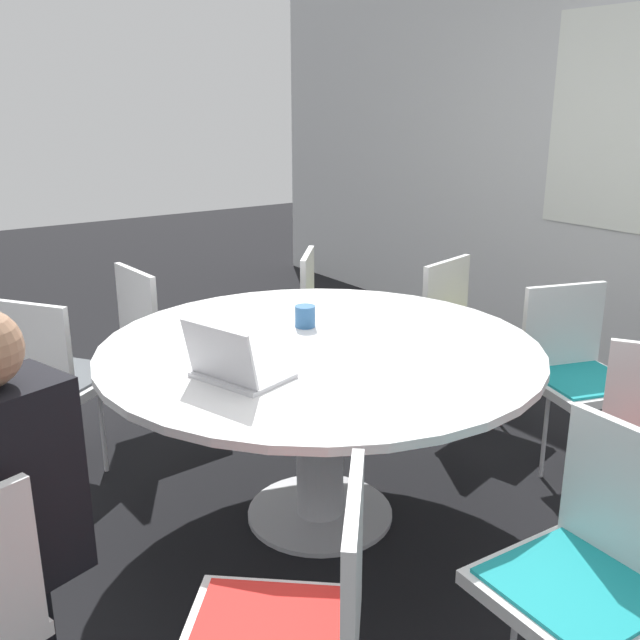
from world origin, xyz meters
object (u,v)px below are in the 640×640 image
(chair_1, at_px, (297,623))
(chair_5, at_px, (465,327))
(chair_2, at_px, (594,562))
(laptop, at_px, (233,366))
(chair_7, at_px, (162,330))
(chair_8, at_px, (54,369))
(coffee_cup, at_px, (305,316))
(chair_4, at_px, (576,364))
(chair_6, at_px, (330,313))

(chair_1, height_order, chair_5, same)
(chair_2, height_order, laptop, laptop)
(chair_7, bearing_deg, chair_8, -71.28)
(chair_5, height_order, coffee_cup, chair_5)
(chair_4, bearing_deg, chair_6, -53.32)
(chair_2, relative_size, chair_4, 1.00)
(coffee_cup, bearing_deg, chair_2, -3.33)
(chair_4, bearing_deg, chair_1, 36.76)
(laptop, bearing_deg, chair_7, -29.83)
(chair_1, bearing_deg, chair_8, 40.76)
(chair_5, distance_m, coffee_cup, 1.17)
(chair_4, distance_m, laptop, 1.70)
(chair_7, bearing_deg, coffee_cup, 8.84)
(chair_1, distance_m, chair_5, 2.39)
(chair_4, relative_size, chair_8, 1.00)
(chair_5, relative_size, chair_6, 1.00)
(chair_1, height_order, chair_6, same)
(laptop, bearing_deg, chair_8, -1.67)
(chair_5, bearing_deg, chair_1, 20.93)
(chair_6, relative_size, chair_7, 1.00)
(chair_1, xyz_separation_m, chair_6, (-1.98, 1.54, 0.00))
(chair_6, xyz_separation_m, coffee_cup, (0.77, -0.69, 0.29))
(chair_1, relative_size, chair_4, 1.00)
(chair_1, height_order, chair_8, same)
(chair_4, bearing_deg, laptop, 11.75)
(chair_7, bearing_deg, chair_5, 53.23)
(chair_8, bearing_deg, laptop, -19.29)
(chair_1, xyz_separation_m, chair_4, (-0.67, 1.98, 0.00))
(chair_5, bearing_deg, laptop, 3.17)
(chair_4, xyz_separation_m, chair_8, (-1.32, -1.97, 0.00))
(chair_7, distance_m, laptop, 1.45)
(chair_5, distance_m, chair_7, 1.61)
(chair_4, relative_size, laptop, 2.35)
(chair_1, distance_m, laptop, 0.96)
(chair_4, distance_m, chair_6, 1.39)
(chair_1, bearing_deg, chair_5, -14.74)
(chair_4, relative_size, chair_6, 1.00)
(chair_2, relative_size, chair_5, 1.00)
(chair_2, height_order, chair_6, same)
(chair_1, height_order, chair_4, same)
(chair_1, xyz_separation_m, coffee_cup, (-1.21, 0.85, 0.29))
(coffee_cup, bearing_deg, chair_4, 64.16)
(chair_2, relative_size, chair_6, 1.00)
(chair_4, height_order, laptop, laptop)
(chair_6, bearing_deg, chair_1, 3.18)
(chair_7, height_order, chair_8, same)
(chair_5, distance_m, laptop, 1.76)
(chair_6, height_order, coffee_cup, chair_6)
(chair_2, distance_m, chair_6, 2.37)
(chair_2, height_order, chair_8, same)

